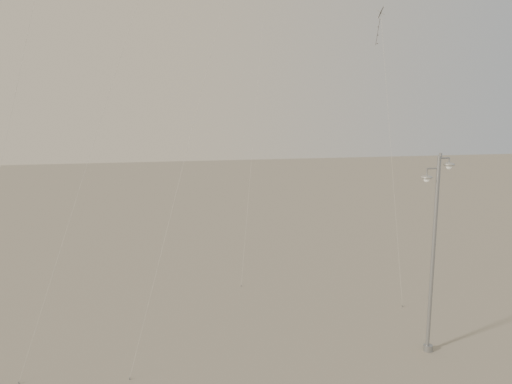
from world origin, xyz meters
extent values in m
plane|color=gray|center=(0.00, 0.00, 0.00)|extent=(160.00, 160.00, 0.00)
cylinder|color=#979A9F|center=(7.89, -0.26, 0.15)|extent=(0.44, 0.44, 0.30)
cylinder|color=#979A9F|center=(7.89, -0.26, 4.65)|extent=(0.28, 0.18, 9.30)
cylinder|color=#979A9F|center=(7.99, -0.26, 9.35)|extent=(0.14, 0.14, 0.18)
cylinder|color=#979A9F|center=(8.23, -0.22, 9.20)|extent=(0.50, 0.16, 0.07)
cylinder|color=#979A9F|center=(8.48, -0.17, 9.05)|extent=(0.06, 0.06, 0.30)
ellipsoid|color=#ACACA8|center=(8.48, -0.17, 8.90)|extent=(0.52, 0.52, 0.18)
cylinder|color=#979A9F|center=(7.69, -0.24, 8.75)|extent=(0.60, 0.11, 0.07)
cylinder|color=#979A9F|center=(7.39, -0.23, 8.55)|extent=(0.06, 0.06, 0.40)
ellipsoid|color=#ACACA8|center=(7.39, -0.23, 8.35)|extent=(0.52, 0.52, 0.18)
cylinder|color=beige|center=(-11.33, 12.14, 15.58)|extent=(6.32, 9.37, 31.06)
cylinder|color=beige|center=(-2.57, 2.83, 11.40)|extent=(6.82, 6.30, 22.70)
cylinder|color=#979A9F|center=(-5.97, -0.31, 0.05)|extent=(0.06, 0.06, 0.10)
cylinder|color=#979A9F|center=(0.76, 10.54, 0.05)|extent=(0.06, 0.06, 0.10)
cylinder|color=beige|center=(-6.92, 3.96, 10.97)|extent=(7.28, 7.44, 21.84)
cylinder|color=#979A9F|center=(-10.55, 0.25, 0.05)|extent=(0.06, 0.06, 0.10)
cube|color=#2F2927|center=(9.58, 10.64, 17.00)|extent=(0.38, 0.77, 0.78)
cylinder|color=#2F2927|center=(9.43, 10.65, 15.84)|extent=(0.25, 0.03, 1.60)
cylinder|color=beige|center=(9.40, 7.95, 8.53)|extent=(0.36, 5.40, 16.96)
cylinder|color=#979A9F|center=(9.23, 5.25, 0.05)|extent=(0.06, 0.06, 0.10)
camera|label=1|loc=(-5.10, -23.57, 12.05)|focal=40.00mm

